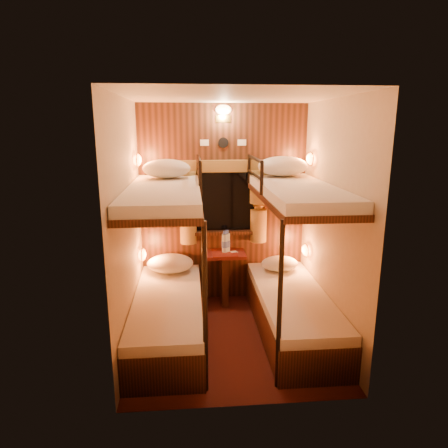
{
  "coord_description": "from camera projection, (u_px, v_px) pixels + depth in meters",
  "views": [
    {
      "loc": [
        -0.4,
        -3.73,
        2.14
      ],
      "look_at": [
        -0.07,
        0.15,
        1.18
      ],
      "focal_mm": 32.0,
      "sensor_mm": 36.0,
      "label": 1
    }
  ],
  "objects": [
    {
      "name": "curtains",
      "position": [
        224.0,
        201.0,
        4.79
      ],
      "size": [
        1.1,
        0.22,
        1.0
      ],
      "color": "olive",
      "rests_on": "back_panel"
    },
    {
      "name": "pillow_lower_right",
      "position": [
        280.0,
        263.0,
        4.76
      ],
      "size": [
        0.44,
        0.31,
        0.17
      ],
      "primitive_type": "ellipsoid",
      "color": "silver",
      "rests_on": "bunk_right"
    },
    {
      "name": "sachet_b",
      "position": [
        226.0,
        250.0,
        4.9
      ],
      "size": [
        0.1,
        0.09,
        0.01
      ],
      "primitive_type": "cube",
      "rotation": [
        0.0,
        0.0,
        0.5
      ],
      "color": "silver",
      "rests_on": "table"
    },
    {
      "name": "pillow_lower_left",
      "position": [
        170.0,
        263.0,
        4.7
      ],
      "size": [
        0.54,
        0.39,
        0.21
      ],
      "primitive_type": "ellipsoid",
      "color": "silver",
      "rests_on": "bunk_left"
    },
    {
      "name": "floor",
      "position": [
        231.0,
        337.0,
        4.16
      ],
      "size": [
        2.1,
        2.1,
        0.0
      ],
      "primitive_type": "plane",
      "color": "#3D1310",
      "rests_on": "ground"
    },
    {
      "name": "bunk_right",
      "position": [
        293.0,
        283.0,
        4.14
      ],
      "size": [
        0.72,
        1.9,
        1.82
      ],
      "color": "black",
      "rests_on": "floor"
    },
    {
      "name": "ceiling",
      "position": [
        233.0,
        96.0,
        3.58
      ],
      "size": [
        2.1,
        2.1,
        0.0
      ],
      "primitive_type": "plane",
      "rotation": [
        3.14,
        0.0,
        0.0
      ],
      "color": "silver",
      "rests_on": "wall_back"
    },
    {
      "name": "wall_right",
      "position": [
        332.0,
        224.0,
        3.95
      ],
      "size": [
        0.0,
        2.4,
        2.4
      ],
      "primitive_type": "plane",
      "rotation": [
        1.57,
        0.0,
        -1.57
      ],
      "color": "#C6B293",
      "rests_on": "floor"
    },
    {
      "name": "bunk_left",
      "position": [
        167.0,
        287.0,
        4.03
      ],
      "size": [
        0.72,
        1.9,
        1.82
      ],
      "color": "black",
      "rests_on": "floor"
    },
    {
      "name": "window",
      "position": [
        223.0,
        207.0,
        4.84
      ],
      "size": [
        1.0,
        0.12,
        0.79
      ],
      "color": "black",
      "rests_on": "back_panel"
    },
    {
      "name": "bottle_right",
      "position": [
        227.0,
        242.0,
        4.84
      ],
      "size": [
        0.08,
        0.08,
        0.27
      ],
      "rotation": [
        0.0,
        0.0,
        0.19
      ],
      "color": "#99BFE5",
      "rests_on": "table"
    },
    {
      "name": "back_panel",
      "position": [
        223.0,
        205.0,
        4.87
      ],
      "size": [
        2.0,
        0.03,
        2.4
      ],
      "primitive_type": "cube",
      "color": "black",
      "rests_on": "floor"
    },
    {
      "name": "bottle_left",
      "position": [
        225.0,
        243.0,
        4.81
      ],
      "size": [
        0.08,
        0.08,
        0.27
      ],
      "rotation": [
        0.0,
        0.0,
        -0.09
      ],
      "color": "#99BFE5",
      "rests_on": "table"
    },
    {
      "name": "pillow_upper_right",
      "position": [
        283.0,
        166.0,
        4.5
      ],
      "size": [
        0.57,
        0.41,
        0.22
      ],
      "primitive_type": "ellipsoid",
      "color": "silver",
      "rests_on": "bunk_right"
    },
    {
      "name": "pillow_upper_left",
      "position": [
        166.0,
        169.0,
        4.33
      ],
      "size": [
        0.52,
        0.37,
        0.2
      ],
      "primitive_type": "ellipsoid",
      "color": "silver",
      "rests_on": "bunk_left"
    },
    {
      "name": "wall_back",
      "position": [
        223.0,
        205.0,
        4.88
      ],
      "size": [
        2.4,
        0.0,
        2.4
      ],
      "primitive_type": "plane",
      "rotation": [
        1.57,
        0.0,
        0.0
      ],
      "color": "#C6B293",
      "rests_on": "floor"
    },
    {
      "name": "sachet_a",
      "position": [
        234.0,
        252.0,
        4.84
      ],
      "size": [
        0.1,
        0.09,
        0.01
      ],
      "primitive_type": "cube",
      "rotation": [
        0.0,
        0.0,
        0.35
      ],
      "color": "silver",
      "rests_on": "table"
    },
    {
      "name": "wall_front",
      "position": [
        247.0,
        261.0,
        2.85
      ],
      "size": [
        2.4,
        0.0,
        2.4
      ],
      "primitive_type": "plane",
      "rotation": [
        -1.57,
        0.0,
        0.0
      ],
      "color": "#C6B293",
      "rests_on": "floor"
    },
    {
      "name": "back_fixtures",
      "position": [
        223.0,
        116.0,
        4.59
      ],
      "size": [
        0.54,
        0.09,
        0.48
      ],
      "color": "black",
      "rests_on": "back_panel"
    },
    {
      "name": "wall_left",
      "position": [
        127.0,
        228.0,
        3.79
      ],
      "size": [
        0.0,
        2.4,
        2.4
      ],
      "primitive_type": "plane",
      "rotation": [
        1.57,
        0.0,
        1.57
      ],
      "color": "#C6B293",
      "rests_on": "floor"
    },
    {
      "name": "reading_lamps",
      "position": [
        226.0,
        207.0,
        4.54
      ],
      "size": [
        2.0,
        0.2,
        1.25
      ],
      "color": "orange",
      "rests_on": "wall_left"
    },
    {
      "name": "table",
      "position": [
        224.0,
        271.0,
        4.88
      ],
      "size": [
        0.5,
        0.34,
        0.66
      ],
      "color": "#551513",
      "rests_on": "floor"
    }
  ]
}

